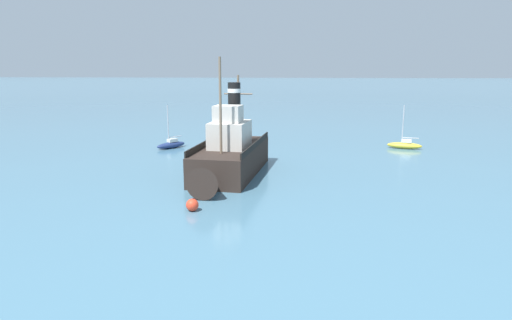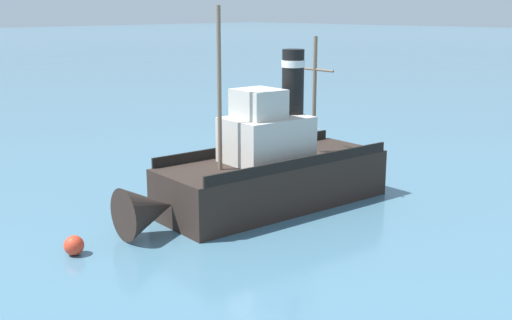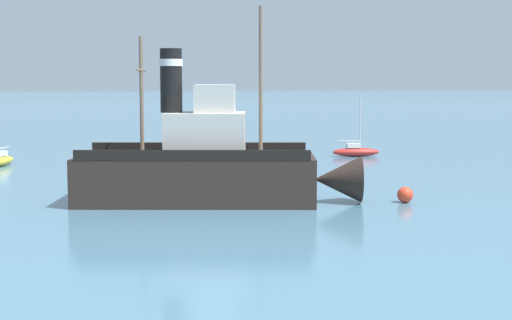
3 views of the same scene
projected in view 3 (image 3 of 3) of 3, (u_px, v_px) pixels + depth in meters
ground_plane at (161, 203)px, 39.95m from camera, size 600.00×600.00×0.00m
old_tugboat at (208, 167)px, 39.74m from camera, size 5.83×14.70×9.90m
sailboat_red at (356, 151)px, 62.95m from camera, size 1.22×3.83×4.90m
mooring_buoy at (405, 195)px, 39.91m from camera, size 0.82×0.82×0.82m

